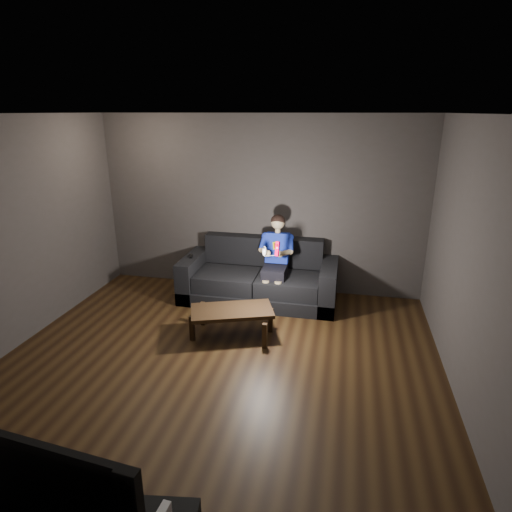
# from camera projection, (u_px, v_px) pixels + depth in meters

# --- Properties ---
(floor) EXTENTS (5.00, 5.00, 0.00)m
(floor) POSITION_uv_depth(u_px,v_px,m) (213.00, 373.00, 4.69)
(floor) COLOR black
(floor) RESTS_ON ground
(back_wall) EXTENTS (5.00, 0.04, 2.70)m
(back_wall) POSITION_uv_depth(u_px,v_px,m) (259.00, 205.00, 6.57)
(back_wall) COLOR #3A3533
(back_wall) RESTS_ON ground
(front_wall) EXTENTS (5.00, 0.04, 2.70)m
(front_wall) POSITION_uv_depth(u_px,v_px,m) (37.00, 430.00, 1.94)
(front_wall) COLOR #3A3533
(front_wall) RESTS_ON ground
(right_wall) EXTENTS (0.04, 5.00, 2.70)m
(right_wall) POSITION_uv_depth(u_px,v_px,m) (480.00, 276.00, 3.76)
(right_wall) COLOR #3A3533
(right_wall) RESTS_ON ground
(ceiling) EXTENTS (5.00, 5.00, 0.02)m
(ceiling) POSITION_uv_depth(u_px,v_px,m) (203.00, 114.00, 3.82)
(ceiling) COLOR silver
(ceiling) RESTS_ON back_wall
(sofa) EXTENTS (2.30, 0.99, 0.89)m
(sofa) POSITION_uv_depth(u_px,v_px,m) (259.00, 281.00, 6.45)
(sofa) COLOR black
(sofa) RESTS_ON floor
(child) EXTENTS (0.50, 0.61, 1.23)m
(child) POSITION_uv_depth(u_px,v_px,m) (276.00, 253.00, 6.19)
(child) COLOR black
(child) RESTS_ON sofa
(wii_remote_red) EXTENTS (0.06, 0.08, 0.20)m
(wii_remote_red) POSITION_uv_depth(u_px,v_px,m) (277.00, 249.00, 5.66)
(wii_remote_red) COLOR #DB0034
(wii_remote_red) RESTS_ON child
(nunchuk_white) EXTENTS (0.06, 0.09, 0.14)m
(nunchuk_white) POSITION_uv_depth(u_px,v_px,m) (264.00, 251.00, 5.72)
(nunchuk_white) COLOR silver
(nunchuk_white) RESTS_ON child
(wii_remote_black) EXTENTS (0.08, 0.15, 0.03)m
(wii_remote_black) POSITION_uv_depth(u_px,v_px,m) (191.00, 256.00, 6.47)
(wii_remote_black) COLOR black
(wii_remote_black) RESTS_ON sofa
(coffee_table) EXTENTS (1.13, 0.83, 0.37)m
(coffee_table) POSITION_uv_depth(u_px,v_px,m) (232.00, 313.00, 5.37)
(coffee_table) COLOR black
(coffee_table) RESTS_ON floor
(tv) EXTENTS (1.12, 0.26, 0.64)m
(tv) POSITION_uv_depth(u_px,v_px,m) (66.00, 478.00, 2.35)
(tv) COLOR black
(tv) RESTS_ON media_console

